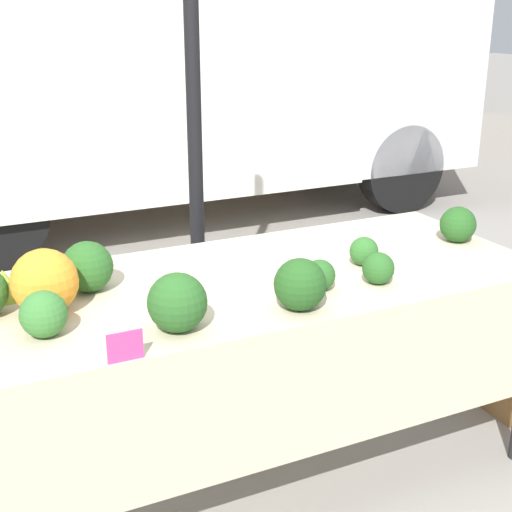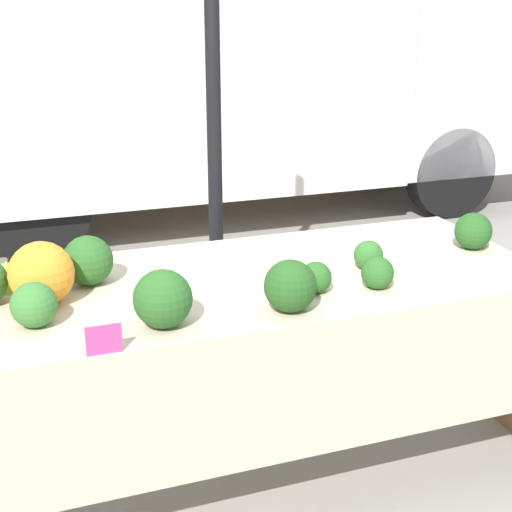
{
  "view_description": "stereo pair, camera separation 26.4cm",
  "coord_description": "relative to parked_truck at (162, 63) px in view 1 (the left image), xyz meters",
  "views": [
    {
      "loc": [
        -1.08,
        -2.25,
        1.83
      ],
      "look_at": [
        0.0,
        0.0,
        0.94
      ],
      "focal_mm": 50.0,
      "sensor_mm": 36.0,
      "label": 1
    },
    {
      "loc": [
        -0.83,
        -2.35,
        1.83
      ],
      "look_at": [
        0.0,
        0.0,
        0.94
      ],
      "focal_mm": 50.0,
      "sensor_mm": 36.0,
      "label": 2
    }
  ],
  "objects": [
    {
      "name": "price_sign",
      "position": [
        -1.52,
        -4.16,
        -0.45
      ],
      "size": [
        0.11,
        0.01,
        0.09
      ],
      "color": "#E53D84",
      "rests_on": "market_table"
    },
    {
      "name": "broccoli_head_5",
      "position": [
        -0.89,
        -4.06,
        -0.4
      ],
      "size": [
        0.18,
        0.18,
        0.18
      ],
      "color": "#23511E",
      "rests_on": "market_table"
    },
    {
      "name": "broccoli_head_2",
      "position": [
        -0.52,
        -3.97,
        -0.43
      ],
      "size": [
        0.12,
        0.12,
        0.12
      ],
      "color": "#285B23",
      "rests_on": "market_table"
    },
    {
      "name": "broccoli_head_4",
      "position": [
        -1.49,
        -3.59,
        -0.4
      ],
      "size": [
        0.18,
        0.18,
        0.18
      ],
      "color": "#285B23",
      "rests_on": "market_table"
    },
    {
      "name": "tent_pole",
      "position": [
        -0.79,
        -2.83,
        -0.02
      ],
      "size": [
        0.07,
        0.07,
        2.67
      ],
      "color": "black",
      "rests_on": "ground_plane"
    },
    {
      "name": "broccoli_head_8",
      "position": [
        -1.31,
        -4.04,
        -0.4
      ],
      "size": [
        0.19,
        0.19,
        0.19
      ],
      "color": "#285B23",
      "rests_on": "market_table"
    },
    {
      "name": "broccoli_head_0",
      "position": [
        0.06,
        -3.72,
        -0.42
      ],
      "size": [
        0.15,
        0.15,
        0.15
      ],
      "color": "#23511E",
      "rests_on": "market_table"
    },
    {
      "name": "broccoli_head_3",
      "position": [
        -0.75,
        -3.94,
        -0.44
      ],
      "size": [
        0.11,
        0.11,
        0.11
      ],
      "color": "#285B23",
      "rests_on": "market_table"
    },
    {
      "name": "parked_truck",
      "position": [
        0.0,
        0.0,
        0.0
      ],
      "size": [
        5.28,
        1.85,
        2.51
      ],
      "color": "silver",
      "rests_on": "ground_plane"
    },
    {
      "name": "romanesco_head",
      "position": [
        -1.77,
        -3.54,
        -0.44
      ],
      "size": [
        0.13,
        0.13,
        0.11
      ],
      "color": "#93B238",
      "rests_on": "market_table"
    },
    {
      "name": "orange_cauliflower",
      "position": [
        -1.66,
        -3.72,
        -0.38
      ],
      "size": [
        0.22,
        0.22,
        0.22
      ],
      "color": "orange",
      "rests_on": "market_table"
    },
    {
      "name": "broccoli_head_6",
      "position": [
        -0.46,
        -3.79,
        -0.44
      ],
      "size": [
        0.11,
        0.11,
        0.11
      ],
      "color": "#2D6628",
      "rests_on": "market_table"
    },
    {
      "name": "broccoli_head_1",
      "position": [
        -1.7,
        -3.9,
        -0.42
      ],
      "size": [
        0.15,
        0.15,
        0.15
      ],
      "color": "#387533",
      "rests_on": "market_table"
    },
    {
      "name": "ground_plane",
      "position": [
        -0.89,
        -3.72,
        -1.35
      ],
      "size": [
        40.0,
        40.0,
        0.0
      ],
      "primitive_type": "plane",
      "color": "gray"
    },
    {
      "name": "market_table",
      "position": [
        -0.89,
        -3.79,
        -0.59
      ],
      "size": [
        2.18,
        0.92,
        0.86
      ],
      "color": "beige",
      "rests_on": "ground_plane"
    }
  ]
}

